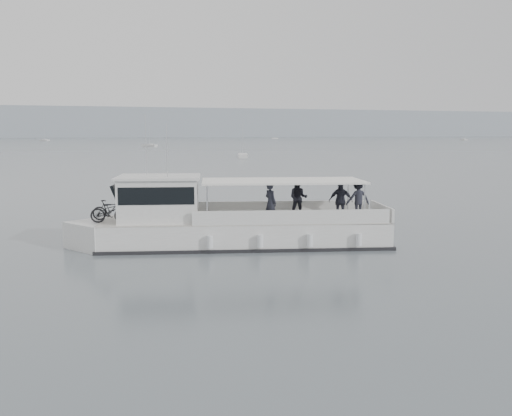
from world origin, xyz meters
name	(u,v)px	position (x,y,z in m)	size (l,w,h in m)	color
ground	(314,243)	(0.00, 0.00, 0.00)	(1400.00, 1400.00, 0.00)	#535C61
headland	(80,123)	(0.00, 560.00, 14.00)	(1400.00, 90.00, 28.00)	#939EA8
tour_boat	(217,224)	(-4.16, 0.86, 0.95)	(13.88, 6.11, 5.81)	white
moored_fleet	(68,144)	(-10.90, 203.11, 0.36)	(425.85, 351.22, 9.78)	white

